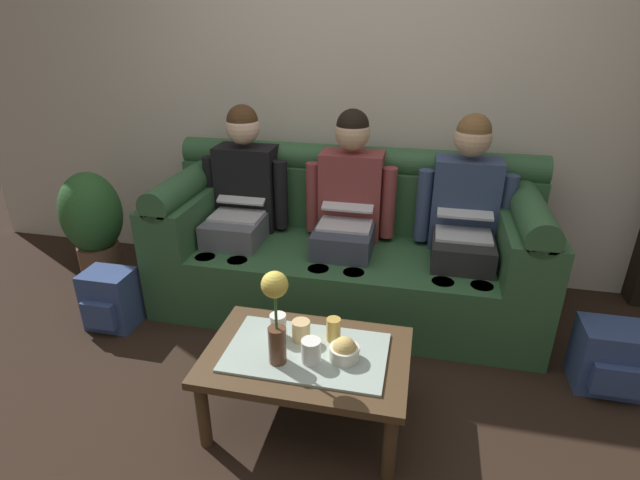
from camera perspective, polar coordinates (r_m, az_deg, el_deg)
ground_plane at (r=2.37m, az=-2.08°, el=-21.48°), size 14.00×14.00×0.00m
back_wall_patterned at (r=3.32m, az=5.24°, el=20.12°), size 6.00×0.12×2.90m
couch at (r=3.09m, az=3.17°, el=-1.02°), size 2.30×0.88×0.96m
person_left at (r=3.15m, az=-9.08°, el=4.86°), size 0.56×0.67×1.22m
person_middle at (r=2.98m, az=3.29°, el=3.96°), size 0.56×0.67×1.22m
person_right at (r=2.96m, az=16.45°, el=2.80°), size 0.56×0.67×1.22m
coffee_table at (r=2.23m, az=-1.56°, el=-13.91°), size 0.89×0.59×0.38m
flower_vase at (r=2.00m, az=-5.16°, el=-8.25°), size 0.11×0.11×0.43m
snack_bowl at (r=2.13m, az=2.84°, el=-12.73°), size 0.13×0.13×0.11m
cup_near_left at (r=2.22m, az=1.58°, el=-10.36°), size 0.06×0.06×0.11m
cup_near_right at (r=2.25m, az=-4.88°, el=-9.94°), size 0.07×0.07×0.12m
cup_far_center at (r=2.23m, az=-2.21°, el=-10.48°), size 0.08×0.08×0.10m
cup_far_left at (r=2.11m, az=-1.05°, el=-12.76°), size 0.08×0.08×0.10m
backpack_left at (r=3.18m, az=-23.21°, el=-6.42°), size 0.28×0.26×0.36m
backpack_right at (r=2.87m, az=30.69°, el=-11.75°), size 0.32×0.28×0.34m
potted_plant at (r=3.67m, az=-24.90°, el=1.89°), size 0.40×0.40×0.78m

